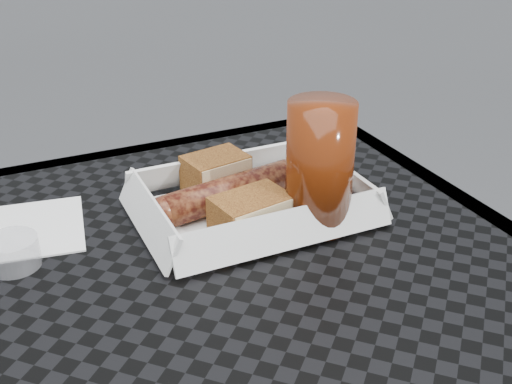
{
  "coord_description": "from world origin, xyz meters",
  "views": [
    {
      "loc": [
        -0.11,
        -0.41,
        1.09
      ],
      "look_at": [
        0.15,
        0.15,
        0.78
      ],
      "focal_mm": 45.0,
      "sensor_mm": 36.0,
      "label": 1
    }
  ],
  "objects": [
    {
      "name": "food_tray",
      "position": [
        0.15,
        0.16,
        0.75
      ],
      "size": [
        0.22,
        0.15,
        0.0
      ],
      "primitive_type": "cube",
      "color": "white",
      "rests_on": "patio_table"
    },
    {
      "name": "bratwurst",
      "position": [
        0.13,
        0.18,
        0.77
      ],
      "size": [
        0.19,
        0.06,
        0.04
      ],
      "rotation": [
        0.0,
        0.0,
        0.18
      ],
      "color": "brown",
      "rests_on": "food_tray"
    },
    {
      "name": "bread_near",
      "position": [
        0.13,
        0.22,
        0.77
      ],
      "size": [
        0.08,
        0.06,
        0.04
      ],
      "primitive_type": "cube",
      "rotation": [
        0.0,
        0.0,
        0.18
      ],
      "color": "#905B24",
      "rests_on": "food_tray"
    },
    {
      "name": "bread_far",
      "position": [
        0.13,
        0.12,
        0.77
      ],
      "size": [
        0.08,
        0.06,
        0.04
      ],
      "primitive_type": "cube",
      "rotation": [
        0.0,
        0.0,
        0.18
      ],
      "color": "#905B24",
      "rests_on": "food_tray"
    },
    {
      "name": "veg_garnish",
      "position": [
        0.22,
        0.12,
        0.75
      ],
      "size": [
        0.03,
        0.03,
        0.0
      ],
      "color": "#E83F0A",
      "rests_on": "food_tray"
    },
    {
      "name": "napkin",
      "position": [
        -0.08,
        0.23,
        0.75
      ],
      "size": [
        0.14,
        0.14,
        0.0
      ],
      "primitive_type": "cube",
      "rotation": [
        0.0,
        0.0,
        -0.15
      ],
      "color": "white",
      "rests_on": "patio_table"
    },
    {
      "name": "condiment_cup_empty",
      "position": [
        -0.1,
        0.16,
        0.76
      ],
      "size": [
        0.05,
        0.05,
        0.03
      ],
      "primitive_type": "cylinder",
      "color": "silver",
      "rests_on": "patio_table"
    },
    {
      "name": "drink_glass",
      "position": [
        0.2,
        0.11,
        0.81
      ],
      "size": [
        0.07,
        0.07,
        0.14
      ],
      "primitive_type": "cylinder",
      "color": "#551C07",
      "rests_on": "patio_table"
    }
  ]
}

